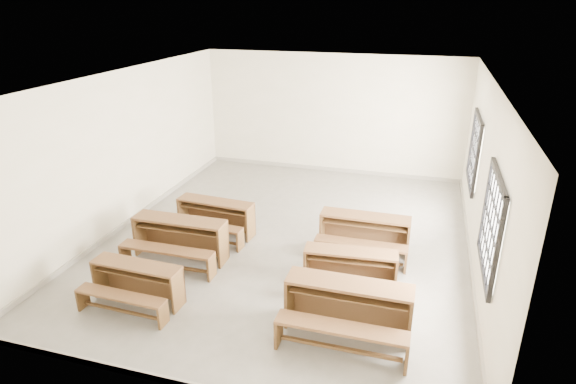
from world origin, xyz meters
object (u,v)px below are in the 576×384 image
(desk_set_3, at_px, (348,305))
(desk_set_0, at_px, (136,281))
(desk_set_4, at_px, (350,267))
(desk_set_1, at_px, (179,236))
(desk_set_5, at_px, (364,232))
(desk_set_2, at_px, (215,215))

(desk_set_3, bearing_deg, desk_set_0, -177.07)
(desk_set_0, relative_size, desk_set_4, 0.94)
(desk_set_1, bearing_deg, desk_set_4, -2.58)
(desk_set_3, xyz_separation_m, desk_set_5, (-0.10, 2.45, -0.03))
(desk_set_0, xyz_separation_m, desk_set_1, (-0.01, 1.43, 0.07))
(desk_set_0, height_order, desk_set_3, desk_set_3)
(desk_set_3, distance_m, desk_set_4, 1.17)
(desk_set_0, xyz_separation_m, desk_set_3, (3.33, 0.17, 0.08))
(desk_set_0, distance_m, desk_set_3, 3.33)
(desk_set_0, distance_m, desk_set_5, 4.15)
(desk_set_0, distance_m, desk_set_2, 2.55)
(desk_set_0, height_order, desk_set_1, desk_set_1)
(desk_set_0, bearing_deg, desk_set_2, 87.58)
(desk_set_1, bearing_deg, desk_set_3, -21.33)
(desk_set_3, bearing_deg, desk_set_5, 92.54)
(desk_set_1, bearing_deg, desk_set_5, 19.53)
(desk_set_4, bearing_deg, desk_set_5, 82.91)
(desk_set_0, height_order, desk_set_4, desk_set_4)
(desk_set_3, height_order, desk_set_4, desk_set_3)
(desk_set_5, bearing_deg, desk_set_4, -92.40)
(desk_set_2, distance_m, desk_set_4, 3.22)
(desk_set_0, relative_size, desk_set_1, 0.86)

